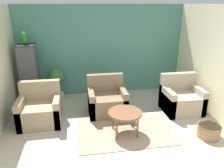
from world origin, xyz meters
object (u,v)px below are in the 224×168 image
(armchair_left, at_px, (40,110))
(armchair_middle, at_px, (107,101))
(armchair_right, at_px, (181,99))
(parrot, at_px, (25,39))
(potted_plant, at_px, (57,80))
(birdcage, at_px, (30,76))
(wicker_basket, at_px, (209,130))
(coffee_table, at_px, (125,114))

(armchair_left, height_order, armchair_middle, same)
(armchair_right, bearing_deg, armchair_left, -179.43)
(armchair_right, distance_m, armchair_middle, 1.75)
(parrot, bearing_deg, potted_plant, 11.52)
(armchair_right, height_order, armchair_middle, same)
(parrot, relative_size, potted_plant, 0.36)
(armchair_middle, bearing_deg, birdcage, 154.82)
(armchair_right, xyz_separation_m, wicker_basket, (0.03, -1.11, -0.16))
(armchair_right, height_order, parrot, parrot)
(birdcage, bearing_deg, armchair_middle, -25.18)
(coffee_table, distance_m, potted_plant, 2.36)
(armchair_right, relative_size, potted_plant, 1.02)
(potted_plant, bearing_deg, armchair_right, -21.99)
(parrot, distance_m, potted_plant, 1.27)
(armchair_middle, height_order, parrot, parrot)
(potted_plant, bearing_deg, coffee_table, -53.93)
(coffee_table, xyz_separation_m, parrot, (-2.02, 1.78, 1.22))
(armchair_right, bearing_deg, parrot, 163.51)
(armchair_left, distance_m, potted_plant, 1.27)
(armchair_middle, bearing_deg, coffee_table, -76.94)
(birdcage, distance_m, wicker_basket, 4.22)
(armchair_middle, bearing_deg, parrot, 154.75)
(birdcage, bearing_deg, potted_plant, 11.74)
(armchair_left, bearing_deg, parrot, 107.87)
(birdcage, height_order, parrot, parrot)
(coffee_table, relative_size, parrot, 2.14)
(coffee_table, relative_size, wicker_basket, 1.45)
(parrot, xyz_separation_m, wicker_basket, (3.57, -2.16, -1.51))
(wicker_basket, bearing_deg, coffee_table, 166.20)
(birdcage, distance_m, parrot, 0.91)
(potted_plant, bearing_deg, armchair_middle, -39.78)
(armchair_middle, relative_size, birdcage, 0.57)
(armchair_left, relative_size, armchair_right, 1.00)
(armchair_left, distance_m, armchair_right, 3.19)
(potted_plant, height_order, wicker_basket, potted_plant)
(coffee_table, height_order, potted_plant, potted_plant)
(coffee_table, bearing_deg, armchair_right, 25.74)
(armchair_right, relative_size, wicker_basket, 1.92)
(coffee_table, relative_size, birdcage, 0.43)
(potted_plant, distance_m, wicker_basket, 3.75)
(birdcage, height_order, potted_plant, birdcage)
(potted_plant, bearing_deg, armchair_left, -103.05)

